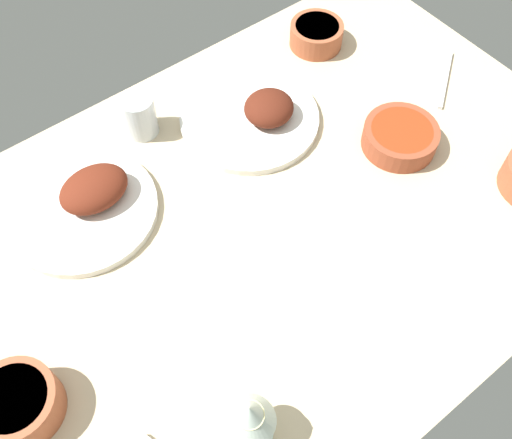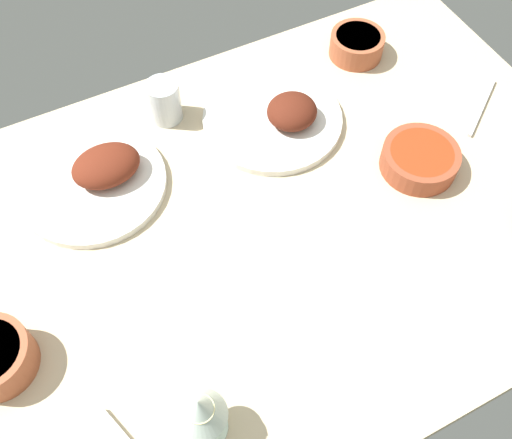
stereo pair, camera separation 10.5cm
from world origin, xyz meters
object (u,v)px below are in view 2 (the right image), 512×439
Objects in this scene: plate_far_side at (98,177)px; bowl_sauce at (420,159)px; water_tumbler at (164,101)px; wine_glass at (200,410)px; fork_loose at (482,107)px; plate_near_viewer at (278,117)px; bowl_potatoes at (357,44)px.

plate_far_side is 62.19cm from bowl_sauce.
water_tumbler reaches higher than plate_far_side.
fork_loose is (-79.07, -33.27, -9.53)cm from wine_glass.
wine_glass is 1.56× the size of water_tumbler.
bowl_potatoes is (-25.47, -10.39, 1.10)cm from plate_near_viewer.
plate_far_side is at bearing 29.65° from water_tumbler.
bowl_sauce is 0.83× the size of fork_loose.
bowl_potatoes is at bearing -172.22° from plate_far_side.
bowl_potatoes is 30.40cm from fork_loose.
bowl_potatoes is 87.86cm from wine_glass.
fork_loose is at bearing 155.07° from water_tumbler.
plate_near_viewer is at bearing 148.79° from water_tumbler.
plate_far_side is at bearing -2.55° from plate_near_viewer.
plate_far_side is at bearing -47.78° from fork_loose.
bowl_potatoes is at bearing -157.82° from plate_near_viewer.
wine_glass reaches higher than bowl_potatoes.
bowl_potatoes reaches higher than bowl_sauce.
bowl_sauce is 1.07× the size of wine_glass.
plate_far_side is 0.98× the size of plate_near_viewer.
wine_glass is 64.35cm from water_tumbler.
plate_near_viewer is at bearing -128.14° from wine_glass.
plate_far_side reaches higher than fork_loose.
bowl_sauce is 63.97cm from wine_glass.
bowl_potatoes is at bearing -95.58° from fork_loose.
water_tumbler reaches higher than bowl_sauce.
bowl_sauce is 1.24× the size of bowl_potatoes.
plate_far_side is 38.19cm from plate_near_viewer.
bowl_potatoes reaches higher than fork_loose.
wine_glass reaches higher than fork_loose.
plate_far_side is 2.02× the size of wine_glass.
wine_glass reaches higher than bowl_sauce.
water_tumbler is (38.98, -34.76, 1.93)cm from bowl_sauce.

